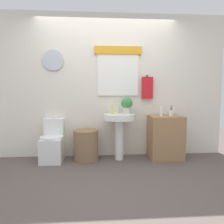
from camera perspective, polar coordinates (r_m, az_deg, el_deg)
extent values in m
plane|color=#564C47|center=(2.85, -0.53, -18.80)|extent=(8.00, 8.00, 0.00)
cube|color=silver|center=(3.75, -1.60, 7.39)|extent=(4.40, 0.10, 2.60)
cube|color=white|center=(3.72, 1.72, 10.52)|extent=(0.75, 0.03, 0.75)
cube|color=gold|center=(3.76, 1.76, 17.17)|extent=(0.85, 0.04, 0.14)
cylinder|color=silver|center=(3.81, -16.39, 13.95)|extent=(0.36, 0.03, 0.36)
cylinder|color=black|center=(3.79, 9.99, 10.09)|extent=(0.02, 0.06, 0.02)
cube|color=red|center=(3.76, 10.01, 6.77)|extent=(0.20, 0.05, 0.40)
cube|color=white|center=(3.67, -16.51, -10.10)|extent=(0.36, 0.50, 0.41)
cylinder|color=white|center=(3.56, -16.82, -6.96)|extent=(0.38, 0.38, 0.03)
cube|color=white|center=(3.75, -16.10, -4.14)|extent=(0.34, 0.18, 0.31)
cylinder|color=silver|center=(3.73, -16.16, -1.66)|extent=(0.04, 0.04, 0.02)
cylinder|color=#846647|center=(3.57, -7.41, -9.33)|extent=(0.43, 0.43, 0.53)
cylinder|color=white|center=(3.56, 2.04, -7.85)|extent=(0.15, 0.15, 0.71)
cylinder|color=white|center=(3.49, 2.07, -1.40)|extent=(0.54, 0.54, 0.10)
cylinder|color=silver|center=(3.60, 1.87, 0.41)|extent=(0.03, 0.03, 0.10)
cube|color=#9E754C|center=(3.73, 14.95, -6.94)|extent=(0.57, 0.44, 0.77)
cylinder|color=#DBD166|center=(3.52, 0.04, 0.81)|extent=(0.05, 0.05, 0.16)
cylinder|color=beige|center=(3.56, 4.21, 0.39)|extent=(0.12, 0.12, 0.11)
sphere|color=#3D8442|center=(3.55, 4.23, 2.56)|extent=(0.20, 0.20, 0.20)
cylinder|color=white|center=(3.59, 13.84, 0.19)|extent=(0.05, 0.05, 0.17)
cylinder|color=silver|center=(3.72, 16.46, -0.25)|extent=(0.08, 0.08, 0.10)
cylinder|color=yellow|center=(3.72, 16.74, 0.44)|extent=(0.01, 0.04, 0.18)
cylinder|color=blue|center=(3.73, 16.41, 0.46)|extent=(0.04, 0.01, 0.18)
cylinder|color=green|center=(3.70, 16.27, 0.43)|extent=(0.02, 0.03, 0.18)
cylinder|color=purple|center=(3.70, 16.67, 0.42)|extent=(0.02, 0.01, 0.18)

